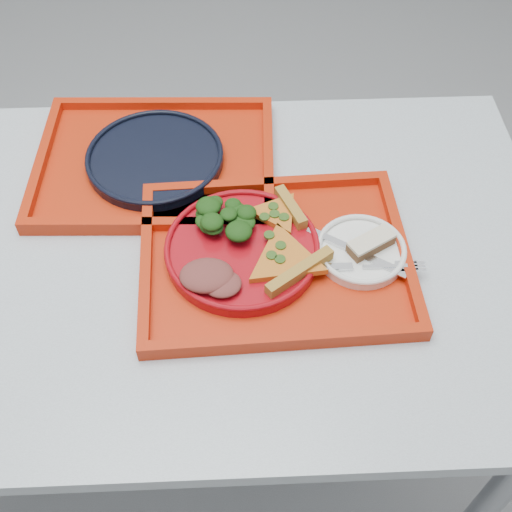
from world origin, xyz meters
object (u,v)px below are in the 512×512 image
Objects in this scene: tray_main at (275,260)px; dessert_bar at (371,243)px; tray_far at (156,164)px; dinner_plate at (242,251)px; navy_plate at (155,159)px.

tray_main is 0.16m from dessert_bar.
dinner_plate reaches higher than tray_far.
tray_main is 0.32m from navy_plate.
tray_main is 1.73× the size of navy_plate.
dessert_bar is (0.38, -0.24, 0.02)m from navy_plate.
dessert_bar is at bearing -32.42° from navy_plate.
dinner_plate is at bearing 148.27° from dessert_bar.
dinner_plate is 3.00× the size of dessert_bar.
dinner_plate is at bearing 167.62° from tray_main.
tray_main is at bearing -46.22° from tray_far.
dinner_plate reaches higher than navy_plate.
tray_far is at bearing 0.00° from navy_plate.
tray_far is at bearing 117.43° from dessert_bar.
dessert_bar is (0.16, 0.00, 0.03)m from tray_main.
tray_main is at bearing -48.46° from navy_plate.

